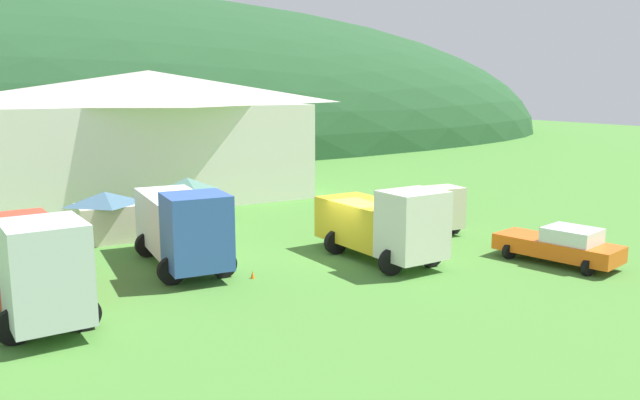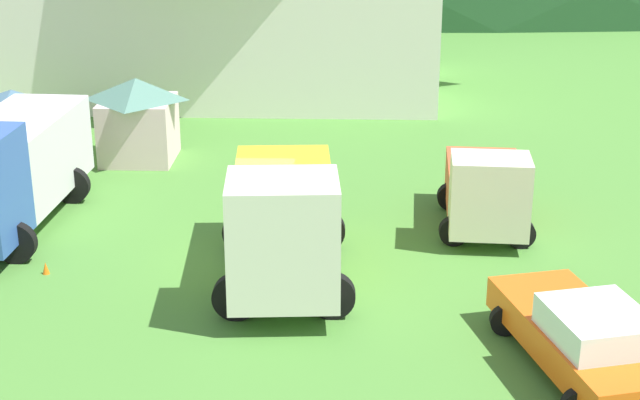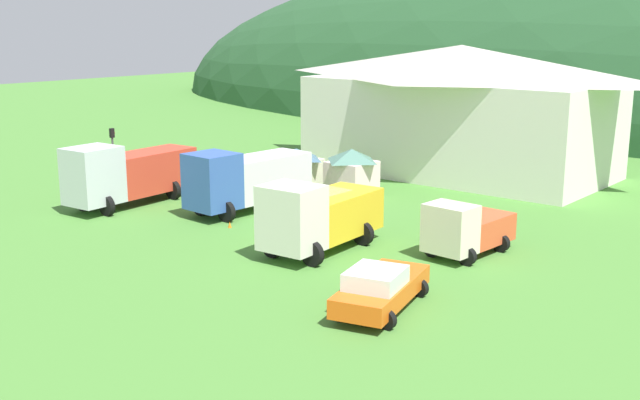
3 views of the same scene
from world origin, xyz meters
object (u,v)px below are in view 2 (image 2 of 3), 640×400
at_px(play_shed_pink, 138,118).
at_px(traffic_cone_near_pickup, 46,274).
at_px(box_truck_blue, 5,167).
at_px(play_shed_cream, 15,124).
at_px(light_truck_cream, 486,189).
at_px(service_pickup_orange, 584,337).
at_px(heavy_rig_striped, 283,220).

height_order(play_shed_pink, traffic_cone_near_pickup, play_shed_pink).
height_order(play_shed_pink, box_truck_blue, box_truck_blue).
height_order(play_shed_cream, play_shed_pink, play_shed_pink).
relative_size(play_shed_pink, light_truck_cream, 0.61).
relative_size(play_shed_pink, box_truck_blue, 0.38).
bearing_deg(traffic_cone_near_pickup, play_shed_pink, 87.60).
distance_m(play_shed_cream, service_pickup_orange, 21.48).
bearing_deg(service_pickup_orange, play_shed_pink, -153.89).
distance_m(play_shed_pink, traffic_cone_near_pickup, 9.70).
bearing_deg(traffic_cone_near_pickup, heavy_rig_striped, -3.41).
xyz_separation_m(box_truck_blue, light_truck_cream, (13.40, 0.36, -0.61)).
relative_size(play_shed_cream, light_truck_cream, 0.61).
height_order(play_shed_pink, service_pickup_orange, play_shed_pink).
bearing_deg(heavy_rig_striped, box_truck_blue, -117.06).
height_order(play_shed_cream, light_truck_cream, light_truck_cream).
bearing_deg(light_truck_cream, traffic_cone_near_pickup, -70.07).
relative_size(heavy_rig_striped, traffic_cone_near_pickup, 10.72).
relative_size(play_shed_pink, traffic_cone_near_pickup, 4.56).
bearing_deg(heavy_rig_striped, traffic_cone_near_pickup, -97.42).
xyz_separation_m(heavy_rig_striped, light_truck_cream, (5.40, 3.76, -0.47)).
xyz_separation_m(play_shed_cream, play_shed_pink, (4.24, 0.14, 0.21)).
distance_m(light_truck_cream, service_pickup_orange, 7.96).
relative_size(light_truck_cream, service_pickup_orange, 0.85).
bearing_deg(traffic_cone_near_pickup, service_pickup_orange, -19.71).
bearing_deg(heavy_rig_striped, play_shed_cream, -138.63).
height_order(play_shed_cream, service_pickup_orange, play_shed_cream).
height_order(play_shed_pink, light_truck_cream, play_shed_pink).
bearing_deg(service_pickup_orange, light_truck_cream, 172.76).
xyz_separation_m(play_shed_cream, service_pickup_orange, (16.35, -13.92, -0.45)).
bearing_deg(play_shed_cream, heavy_rig_striped, -44.61).
xyz_separation_m(play_shed_cream, traffic_cone_near_pickup, (3.83, -9.43, -1.28)).
height_order(box_truck_blue, service_pickup_orange, box_truck_blue).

